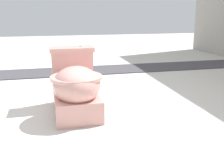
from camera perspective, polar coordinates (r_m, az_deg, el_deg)
name	(u,v)px	position (r m, az deg, el deg)	size (l,w,h in m)	color
ground_plane	(47,109)	(2.29, -13.88, -7.30)	(14.00, 14.00, 0.00)	beige
gravel_strip	(85,71)	(3.63, -5.92, 0.83)	(0.56, 8.00, 0.01)	#423F44
toilet	(75,86)	(2.10, -7.98, -2.58)	(0.64, 0.40, 0.52)	#E09E93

